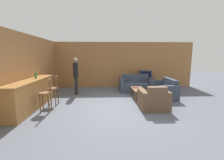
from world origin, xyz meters
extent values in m
plane|color=#565B66|center=(0.00, 0.00, 0.00)|extent=(24.00, 24.00, 0.00)
cube|color=#9E6B3D|center=(0.00, 3.72, 1.30)|extent=(9.40, 0.08, 2.60)
cube|color=#9E6B3D|center=(-3.25, 1.36, 1.30)|extent=(0.08, 8.72, 2.60)
cube|color=#A87038|center=(-2.92, 0.14, 0.48)|extent=(0.47, 2.73, 0.95)
cube|color=#A87038|center=(-2.92, 0.14, 0.98)|extent=(0.55, 2.79, 0.05)
cylinder|color=brown|center=(-2.32, -0.22, 0.62)|extent=(0.41, 0.41, 0.04)
cylinder|color=brown|center=(-2.47, -0.10, 0.30)|extent=(0.04, 0.04, 0.60)
cylinder|color=brown|center=(-2.44, -0.37, 0.30)|extent=(0.04, 0.04, 0.60)
cylinder|color=brown|center=(-2.20, -0.08, 0.30)|extent=(0.04, 0.04, 0.60)
cylinder|color=brown|center=(-2.18, -0.34, 0.30)|extent=(0.04, 0.04, 0.60)
cylinder|color=brown|center=(-2.17, -0.09, 0.84)|extent=(0.02, 0.02, 0.39)
cylinder|color=brown|center=(-2.16, -0.17, 0.84)|extent=(0.02, 0.02, 0.39)
cylinder|color=brown|center=(-2.16, -0.25, 0.84)|extent=(0.02, 0.02, 0.39)
cylinder|color=brown|center=(-2.15, -0.32, 0.84)|extent=(0.02, 0.02, 0.39)
cube|color=brown|center=(-2.16, -0.21, 1.06)|extent=(0.06, 0.33, 0.04)
cylinder|color=brown|center=(-2.32, 0.47, 0.62)|extent=(0.40, 0.40, 0.04)
cylinder|color=brown|center=(-2.45, 0.61, 0.30)|extent=(0.04, 0.04, 0.60)
cylinder|color=brown|center=(-2.46, 0.35, 0.30)|extent=(0.04, 0.04, 0.60)
cylinder|color=brown|center=(-2.18, 0.60, 0.30)|extent=(0.04, 0.04, 0.60)
cylinder|color=brown|center=(-2.20, 0.33, 0.30)|extent=(0.04, 0.04, 0.60)
cylinder|color=brown|center=(-2.16, 0.58, 0.84)|extent=(0.02, 0.02, 0.39)
cylinder|color=brown|center=(-2.16, 0.50, 0.84)|extent=(0.02, 0.02, 0.39)
cylinder|color=brown|center=(-2.16, 0.43, 0.84)|extent=(0.02, 0.02, 0.39)
cylinder|color=brown|center=(-2.17, 0.35, 0.84)|extent=(0.02, 0.02, 0.39)
cube|color=brown|center=(-2.16, 0.47, 1.06)|extent=(0.05, 0.33, 0.04)
cube|color=#384251|center=(1.20, 2.55, 0.21)|extent=(1.39, 0.92, 0.43)
cube|color=#384251|center=(1.20, 2.90, 0.64)|extent=(1.39, 0.22, 0.43)
cube|color=#384251|center=(0.43, 2.55, 0.33)|extent=(0.16, 0.92, 0.66)
cube|color=#384251|center=(1.98, 2.55, 0.33)|extent=(0.16, 0.92, 0.66)
cube|color=brown|center=(1.26, -0.09, 0.21)|extent=(0.61, 0.87, 0.43)
cube|color=brown|center=(1.26, -0.42, 0.63)|extent=(0.61, 0.22, 0.41)
cube|color=brown|center=(1.65, -0.09, 0.33)|extent=(0.16, 0.87, 0.65)
cube|color=brown|center=(0.87, -0.09, 0.33)|extent=(0.16, 0.87, 0.65)
cube|color=#384251|center=(2.16, 1.39, 0.21)|extent=(0.84, 1.18, 0.43)
cube|color=#384251|center=(2.47, 1.39, 0.62)|extent=(0.22, 1.18, 0.40)
cube|color=#384251|center=(2.16, 2.07, 0.32)|extent=(0.84, 0.16, 0.64)
cube|color=#384251|center=(2.16, 0.72, 0.32)|extent=(0.84, 0.16, 0.64)
cube|color=brown|center=(1.03, 1.24, 0.40)|extent=(0.51, 1.05, 0.04)
cube|color=brown|center=(0.81, 0.76, 0.19)|extent=(0.06, 0.06, 0.38)
cube|color=brown|center=(1.24, 0.76, 0.19)|extent=(0.06, 0.06, 0.38)
cube|color=brown|center=(0.81, 1.72, 0.19)|extent=(0.06, 0.06, 0.38)
cube|color=brown|center=(1.24, 1.72, 0.19)|extent=(0.06, 0.06, 0.38)
cube|color=#513823|center=(1.86, 3.39, 0.27)|extent=(1.10, 0.48, 0.54)
cube|color=#4C4C4C|center=(1.86, 3.39, 0.78)|extent=(0.67, 0.40, 0.47)
cube|color=black|center=(1.86, 3.18, 0.78)|extent=(0.60, 0.01, 0.40)
cylinder|color=#2D7F3D|center=(-2.91, 0.52, 1.09)|extent=(0.08, 0.08, 0.18)
cone|color=#2D7F3D|center=(-2.91, 0.52, 1.22)|extent=(0.07, 0.07, 0.08)
cylinder|color=black|center=(-2.91, 0.52, 1.27)|extent=(0.03, 0.03, 0.02)
cube|color=maroon|center=(0.93, 1.44, 0.43)|extent=(0.21, 0.17, 0.03)
cylinder|color=black|center=(-1.78, 2.17, 0.42)|extent=(0.15, 0.15, 0.84)
cylinder|color=black|center=(-1.76, 2.00, 0.42)|extent=(0.15, 0.15, 0.84)
cube|color=black|center=(-1.77, 2.08, 1.18)|extent=(0.24, 0.50, 0.67)
cylinder|color=black|center=(-1.80, 2.35, 1.20)|extent=(0.10, 0.10, 0.61)
cylinder|color=black|center=(-1.74, 1.82, 1.20)|extent=(0.10, 0.10, 0.61)
sphere|color=tan|center=(-1.77, 2.08, 1.63)|extent=(0.19, 0.19, 0.19)
camera|label=1|loc=(-0.38, -4.99, 1.79)|focal=24.00mm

